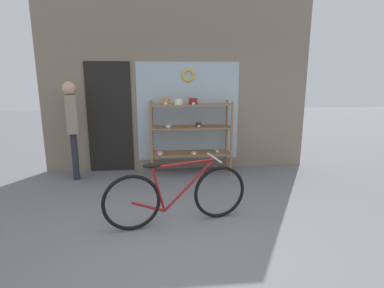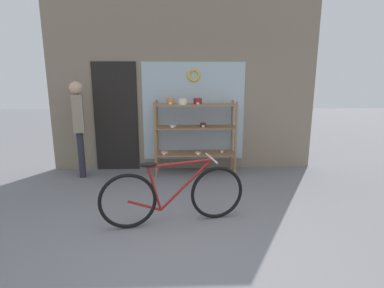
% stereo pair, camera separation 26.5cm
% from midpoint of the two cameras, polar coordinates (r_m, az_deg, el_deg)
% --- Properties ---
extents(ground_plane, '(30.00, 30.00, 0.00)m').
position_cam_midpoint_polar(ground_plane, '(3.38, 1.31, -19.66)').
color(ground_plane, slate).
extents(storefront_facade, '(5.15, 0.13, 3.43)m').
position_cam_midpoint_polar(storefront_facade, '(5.89, -0.75, 11.21)').
color(storefront_facade, gray).
rests_on(storefront_facade, ground_plane).
extents(display_case, '(1.50, 0.48, 1.43)m').
position_cam_midpoint_polar(display_case, '(5.60, 1.66, 3.09)').
color(display_case, '#8E6642').
rests_on(display_case, ground_plane).
extents(bicycle, '(1.80, 0.54, 0.83)m').
position_cam_midpoint_polar(bicycle, '(3.77, -1.53, -9.71)').
color(bicycle, black).
rests_on(bicycle, ground_plane).
extents(pedestrian, '(0.26, 0.36, 1.74)m').
position_cam_midpoint_polar(pedestrian, '(5.72, -19.56, 4.11)').
color(pedestrian, '#282833').
rests_on(pedestrian, ground_plane).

